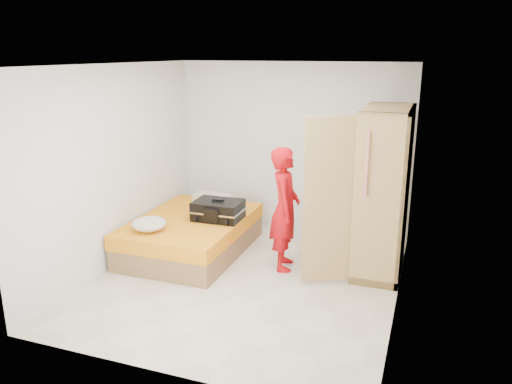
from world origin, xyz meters
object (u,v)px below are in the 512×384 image
(bed, at_px, (192,235))
(suitcase, at_px, (218,210))
(wardrobe, at_px, (379,196))
(person, at_px, (285,209))
(round_cushion, at_px, (149,224))

(bed, bearing_deg, suitcase, 13.45)
(wardrobe, height_order, suitcase, wardrobe)
(person, relative_size, round_cushion, 3.58)
(bed, xyz_separation_m, person, (1.38, -0.06, 0.55))
(bed, distance_m, suitcase, 0.54)
(person, xyz_separation_m, round_cushion, (-1.67, -0.56, -0.22))
(wardrobe, relative_size, round_cushion, 4.69)
(bed, bearing_deg, wardrobe, 5.85)
(wardrobe, relative_size, person, 1.31)
(wardrobe, bearing_deg, bed, -174.15)
(person, xyz_separation_m, suitcase, (-1.00, 0.15, -0.17))
(wardrobe, height_order, round_cushion, wardrobe)
(wardrobe, height_order, person, wardrobe)
(person, bearing_deg, round_cushion, 94.79)
(bed, relative_size, round_cushion, 4.51)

